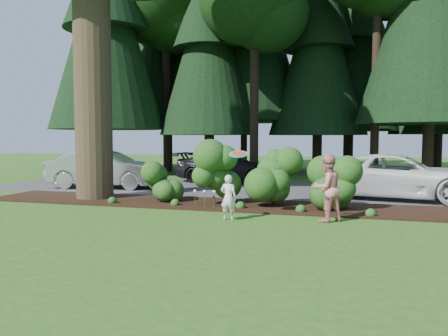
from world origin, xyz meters
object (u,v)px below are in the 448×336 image
Objects in this scene: car_white_suv at (399,176)px; car_dark_suv at (227,167)px; car_silver_wagon at (106,169)px; child at (228,197)px; adult at (327,188)px; frisbee at (238,154)px.

car_white_suv is 8.01m from car_dark_suv.
car_silver_wagon is at bearing 98.65° from car_white_suv.
child is 2.48m from adult.
car_white_suv is at bearing -127.46° from child.
frisbee is at bearing -39.05° from adult.
car_white_suv is 3.25× the size of adult.
car_silver_wagon is 4.02× the size of child.
frisbee reaches higher than adult.
car_silver_wagon is 8.56m from child.
car_dark_suv is at bearing -57.23° from car_silver_wagon.
car_white_suv is at bearing 46.90° from frisbee.
adult is (9.13, -4.82, 0.04)m from car_silver_wagon.
child is 1.18m from frisbee.
car_silver_wagon is at bearing 144.53° from frisbee.
car_silver_wagon is 5.54m from car_dark_suv.
adult reaches higher than car_white_suv.
frisbee is at bearing 146.35° from car_white_suv.
child is (6.72, -5.30, -0.22)m from car_silver_wagon.
car_white_suv is (11.32, -0.16, -0.01)m from car_silver_wagon.
car_white_suv is 6.90m from child.
frisbee is at bearing -107.66° from child.
car_silver_wagon is 11.32m from car_white_suv.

